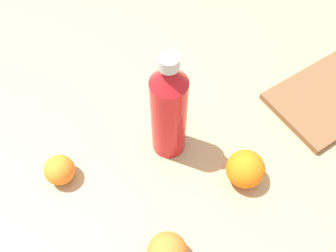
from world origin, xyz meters
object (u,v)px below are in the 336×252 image
object	(u,v)px
orange_0	(245,169)
cutting_board	(330,97)
orange_1	(60,170)
water_bottle	(168,111)

from	to	relation	value
orange_0	cutting_board	bearing A→B (deg)	-176.29
orange_1	cutting_board	world-z (taller)	orange_1
cutting_board	water_bottle	bearing A→B (deg)	-15.06
orange_0	water_bottle	bearing A→B (deg)	-65.44
orange_0	orange_1	bearing A→B (deg)	-38.63
water_bottle	orange_1	xyz separation A→B (m)	(0.23, -0.08, -0.10)
water_bottle	orange_1	size ratio (longest dim) A/B	4.40
orange_0	cutting_board	xyz separation A→B (m)	(-0.33, -0.02, -0.03)
water_bottle	orange_1	distance (m)	0.27
orange_0	orange_1	xyz separation A→B (m)	(0.31, -0.25, -0.01)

